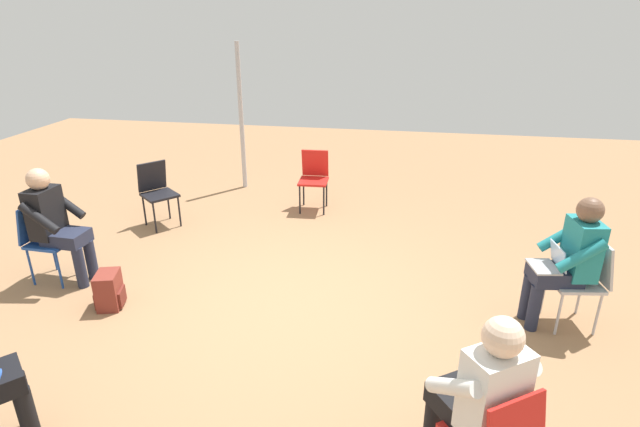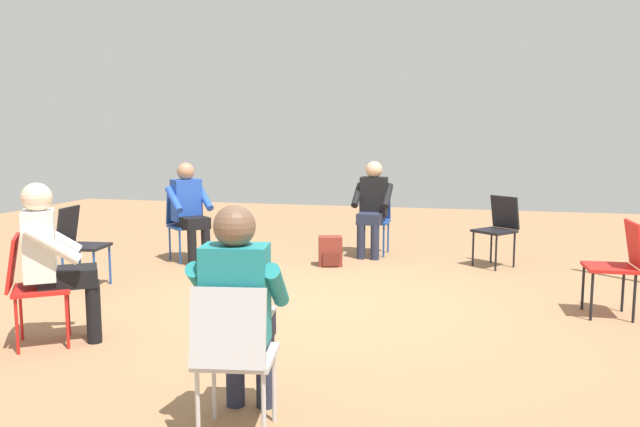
{
  "view_description": "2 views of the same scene",
  "coord_description": "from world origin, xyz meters",
  "px_view_note": "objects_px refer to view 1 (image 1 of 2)",
  "views": [
    {
      "loc": [
        -1.08,
        4.09,
        2.69
      ],
      "look_at": [
        -0.34,
        -0.08,
        0.96
      ],
      "focal_mm": 28.0,
      "sensor_mm": 36.0,
      "label": 1
    },
    {
      "loc": [
        -5.6,
        -1.31,
        1.6
      ],
      "look_at": [
        0.39,
        0.15,
        0.81
      ],
      "focal_mm": 35.0,
      "sensor_mm": 36.0,
      "label": 2
    }
  ],
  "objects_px": {
    "person_in_black": "(55,220)",
    "backpack_near_laptop_user": "(109,292)",
    "chair_southeast": "(157,189)",
    "chair_east": "(45,236)",
    "person_with_laptop": "(569,256)",
    "chair_south": "(314,176)",
    "person_in_white": "(480,392)",
    "chair_west": "(584,276)"
  },
  "relations": [
    {
      "from": "person_in_white",
      "to": "chair_southeast",
      "type": "bearing_deg",
      "value": 103.04
    },
    {
      "from": "chair_south",
      "to": "backpack_near_laptop_user",
      "type": "xyz_separation_m",
      "value": [
        1.47,
        2.91,
        -0.34
      ]
    },
    {
      "from": "chair_west",
      "to": "backpack_near_laptop_user",
      "type": "relative_size",
      "value": 2.36
    },
    {
      "from": "chair_west",
      "to": "person_in_black",
      "type": "height_order",
      "value": "person_in_black"
    },
    {
      "from": "chair_east",
      "to": "person_in_black",
      "type": "distance_m",
      "value": 0.26
    },
    {
      "from": "chair_east",
      "to": "chair_west",
      "type": "bearing_deg",
      "value": 93.17
    },
    {
      "from": "person_with_laptop",
      "to": "backpack_near_laptop_user",
      "type": "bearing_deg",
      "value": 87.04
    },
    {
      "from": "chair_west",
      "to": "person_with_laptop",
      "type": "xyz_separation_m",
      "value": [
        0.17,
        0.03,
        0.2
      ]
    },
    {
      "from": "person_in_black",
      "to": "chair_west",
      "type": "bearing_deg",
      "value": 93.27
    },
    {
      "from": "person_in_white",
      "to": "person_in_black",
      "type": "relative_size",
      "value": 1.0
    },
    {
      "from": "chair_west",
      "to": "person_in_white",
      "type": "xyz_separation_m",
      "value": [
        1.13,
        1.89,
        0.2
      ]
    },
    {
      "from": "chair_west",
      "to": "person_in_white",
      "type": "distance_m",
      "value": 2.21
    },
    {
      "from": "person_in_black",
      "to": "backpack_near_laptop_user",
      "type": "distance_m",
      "value": 1.01
    },
    {
      "from": "chair_southeast",
      "to": "backpack_near_laptop_user",
      "type": "xyz_separation_m",
      "value": [
        -0.46,
        1.97,
        -0.34
      ]
    },
    {
      "from": "chair_southeast",
      "to": "chair_west",
      "type": "xyz_separation_m",
      "value": [
        -4.84,
        1.49,
        0.0
      ]
    },
    {
      "from": "chair_east",
      "to": "person_in_black",
      "type": "relative_size",
      "value": 0.69
    },
    {
      "from": "person_in_white",
      "to": "chair_west",
      "type": "bearing_deg",
      "value": 24.64
    },
    {
      "from": "chair_east",
      "to": "backpack_near_laptop_user",
      "type": "bearing_deg",
      "value": 68.93
    },
    {
      "from": "chair_west",
      "to": "chair_east",
      "type": "distance_m",
      "value": 5.3
    },
    {
      "from": "chair_west",
      "to": "person_in_white",
      "type": "bearing_deg",
      "value": 140.07
    },
    {
      "from": "chair_southeast",
      "to": "person_in_white",
      "type": "height_order",
      "value": "person_in_white"
    },
    {
      "from": "chair_southeast",
      "to": "chair_south",
      "type": "distance_m",
      "value": 2.15
    },
    {
      "from": "person_with_laptop",
      "to": "person_in_white",
      "type": "xyz_separation_m",
      "value": [
        0.96,
        1.87,
        0.0
      ]
    },
    {
      "from": "chair_south",
      "to": "chair_southeast",
      "type": "bearing_deg",
      "value": 23.19
    },
    {
      "from": "chair_east",
      "to": "person_with_laptop",
      "type": "bearing_deg",
      "value": 92.9
    },
    {
      "from": "chair_west",
      "to": "chair_south",
      "type": "relative_size",
      "value": 1.0
    },
    {
      "from": "person_with_laptop",
      "to": "person_in_black",
      "type": "height_order",
      "value": "same"
    },
    {
      "from": "chair_southeast",
      "to": "person_with_laptop",
      "type": "xyz_separation_m",
      "value": [
        -4.67,
        1.52,
        0.2
      ]
    },
    {
      "from": "person_with_laptop",
      "to": "backpack_near_laptop_user",
      "type": "height_order",
      "value": "person_with_laptop"
    },
    {
      "from": "chair_south",
      "to": "person_in_white",
      "type": "bearing_deg",
      "value": 109.6
    },
    {
      "from": "person_in_white",
      "to": "person_in_black",
      "type": "distance_m",
      "value": 4.39
    },
    {
      "from": "person_with_laptop",
      "to": "backpack_near_laptop_user",
      "type": "xyz_separation_m",
      "value": [
        4.21,
        0.46,
        -0.53
      ]
    },
    {
      "from": "chair_east",
      "to": "person_in_white",
      "type": "xyz_separation_m",
      "value": [
        -4.17,
        1.81,
        0.2
      ]
    },
    {
      "from": "chair_east",
      "to": "chair_southeast",
      "type": "bearing_deg",
      "value": 165.98
    },
    {
      "from": "person_with_laptop",
      "to": "person_in_black",
      "type": "xyz_separation_m",
      "value": [
        4.96,
        0.06,
        0.0
      ]
    },
    {
      "from": "chair_west",
      "to": "chair_east",
      "type": "xyz_separation_m",
      "value": [
        5.3,
        0.08,
        0.0
      ]
    },
    {
      "from": "chair_west",
      "to": "person_in_black",
      "type": "distance_m",
      "value": 5.13
    },
    {
      "from": "person_in_black",
      "to": "chair_south",
      "type": "bearing_deg",
      "value": 140.81
    },
    {
      "from": "chair_southeast",
      "to": "backpack_near_laptop_user",
      "type": "distance_m",
      "value": 2.05
    },
    {
      "from": "person_in_black",
      "to": "backpack_near_laptop_user",
      "type": "height_order",
      "value": "person_in_black"
    },
    {
      "from": "chair_southeast",
      "to": "chair_east",
      "type": "distance_m",
      "value": 1.64
    },
    {
      "from": "person_with_laptop",
      "to": "person_in_white",
      "type": "bearing_deg",
      "value": 143.63
    }
  ]
}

